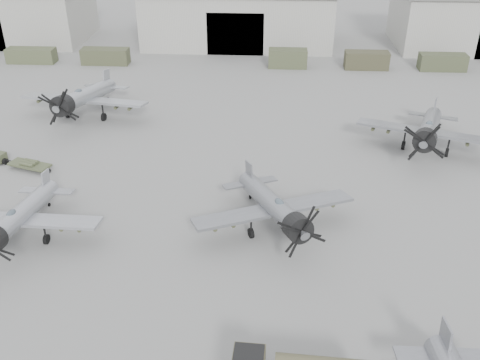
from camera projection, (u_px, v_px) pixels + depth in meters
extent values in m
plane|color=slate|center=(170.00, 346.00, 29.83)|extent=(220.00, 220.00, 0.00)
cube|color=gray|center=(238.00, 16.00, 81.49)|extent=(28.00, 14.00, 8.00)
cube|color=black|center=(235.00, 34.00, 76.10)|extent=(8.12, 0.40, 6.00)
cube|color=#434930|center=(31.00, 55.00, 74.02)|extent=(6.62, 2.20, 1.98)
cube|color=#3D412A|center=(105.00, 56.00, 73.46)|extent=(6.43, 2.20, 2.12)
cube|color=#3F452D|center=(288.00, 58.00, 72.12)|extent=(5.18, 2.20, 2.44)
cube|color=#393825|center=(367.00, 60.00, 71.62)|extent=(5.80, 2.20, 2.30)
cube|color=#3C412B|center=(442.00, 62.00, 71.15)|extent=(6.14, 2.20, 2.15)
cube|color=gray|center=(445.00, 340.00, 26.93)|extent=(0.15, 1.74, 2.09)
cylinder|color=#9A9DA2|center=(23.00, 213.00, 37.88)|extent=(1.59, 9.70, 2.85)
cube|color=#9A9DA2|center=(20.00, 220.00, 37.52)|extent=(11.44, 2.27, 0.51)
cube|color=#9A9DA2|center=(46.00, 181.00, 41.51)|extent=(0.14, 1.52, 1.82)
ellipsoid|color=#3F4C54|center=(11.00, 214.00, 36.21)|extent=(0.57, 1.11, 0.51)
cylinder|color=black|center=(0.00, 237.00, 38.21)|extent=(0.27, 0.73, 0.73)
cylinder|color=black|center=(46.00, 239.00, 37.97)|extent=(0.27, 0.73, 0.73)
cylinder|color=black|center=(49.00, 205.00, 42.28)|extent=(0.12, 0.29, 0.29)
cylinder|color=gray|center=(271.00, 203.00, 38.86)|extent=(5.30, 9.89, 2.99)
cylinder|color=black|center=(298.00, 228.00, 34.84)|extent=(2.26, 2.10, 1.99)
cube|color=gray|center=(274.00, 209.00, 38.52)|extent=(11.82, 6.63, 0.54)
cube|color=gray|center=(249.00, 173.00, 42.46)|extent=(0.73, 1.51, 1.91)
ellipsoid|color=#3F4C54|center=(280.00, 203.00, 37.19)|extent=(0.98, 1.28, 0.54)
cylinder|color=black|center=(251.00, 233.00, 38.59)|extent=(0.55, 0.81, 0.76)
cylinder|color=black|center=(297.00, 223.00, 39.66)|extent=(0.55, 0.81, 0.76)
cylinder|color=black|center=(250.00, 197.00, 43.28)|extent=(0.23, 0.33, 0.31)
cylinder|color=#999DA2|center=(87.00, 95.00, 56.94)|extent=(3.31, 11.57, 3.37)
cylinder|color=black|center=(62.00, 106.00, 52.23)|extent=(2.28, 1.99, 2.25)
cube|color=#999DA2|center=(84.00, 100.00, 56.53)|extent=(13.70, 4.37, 0.61)
cube|color=#999DA2|center=(107.00, 78.00, 61.16)|extent=(0.40, 1.80, 2.16)
ellipsoid|color=#3F4C54|center=(78.00, 92.00, 54.99)|extent=(0.83, 1.38, 0.60)
cylinder|color=black|center=(68.00, 114.00, 57.57)|extent=(0.43, 0.90, 0.86)
cylinder|color=black|center=(104.00, 117.00, 56.84)|extent=(0.43, 0.90, 0.86)
cylinder|color=black|center=(108.00, 99.00, 62.08)|extent=(0.18, 0.36, 0.35)
cylinder|color=gray|center=(429.00, 127.00, 50.02)|extent=(5.18, 10.91, 3.25)
cylinder|color=black|center=(425.00, 140.00, 45.74)|extent=(2.41, 2.21, 2.16)
cube|color=gray|center=(428.00, 132.00, 49.66)|extent=(13.01, 6.54, 0.58)
cube|color=gray|center=(435.00, 107.00, 53.84)|extent=(0.70, 1.67, 2.08)
ellipsoid|color=#3F4C54|center=(429.00, 124.00, 48.23)|extent=(1.01, 1.38, 0.58)
cylinder|color=black|center=(403.00, 145.00, 50.99)|extent=(0.55, 0.88, 0.83)
cylinder|color=black|center=(447.00, 153.00, 49.65)|extent=(0.55, 0.88, 0.83)
cylinder|color=black|center=(430.00, 129.00, 54.74)|extent=(0.23, 0.36, 0.33)
cube|color=black|center=(248.00, 360.00, 25.87)|extent=(1.60, 2.08, 0.15)
cylinder|color=black|center=(7.00, 160.00, 48.18)|extent=(1.17, 0.44, 0.08)
cube|color=#3F462E|center=(30.00, 165.00, 47.41)|extent=(4.06, 2.49, 0.18)
cylinder|color=black|center=(30.00, 167.00, 47.53)|extent=(1.57, 0.87, 0.44)
cylinder|color=#3F462E|center=(29.00, 163.00, 47.31)|extent=(1.44, 0.73, 0.32)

